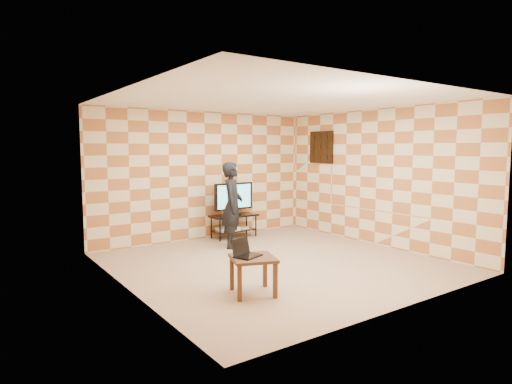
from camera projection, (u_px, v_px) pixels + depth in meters
floor at (276, 263)px, 7.20m from camera, size 5.00×5.00×0.00m
wall_back at (205, 175)px, 9.11m from camera, size 5.00×0.02×2.70m
wall_front at (407, 197)px, 5.03m from camera, size 5.00×0.02×2.70m
wall_left at (127, 192)px, 5.65m from camera, size 0.02×5.00×2.70m
wall_right at (376, 177)px, 8.49m from camera, size 0.02×5.00×2.70m
ceiling at (277, 100)px, 6.93m from camera, size 5.00×5.00×0.02m
wall_art at (321, 147)px, 9.68m from camera, size 0.04×0.72×0.72m
tv_stand at (234, 221)px, 9.22m from camera, size 1.03×0.46×0.50m
tv at (234, 197)px, 9.17m from camera, size 0.95×0.19×0.69m
dvd_player at (228, 229)px, 9.13m from camera, size 0.45×0.32×0.08m
game_console at (243, 228)px, 9.33m from camera, size 0.21×0.16×0.04m
side_table at (253, 263)px, 5.62m from camera, size 0.72×0.72×0.50m
laptop at (245, 252)px, 5.64m from camera, size 0.42×0.38×0.23m
person at (232, 205)px, 8.27m from camera, size 0.69×0.72×1.66m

